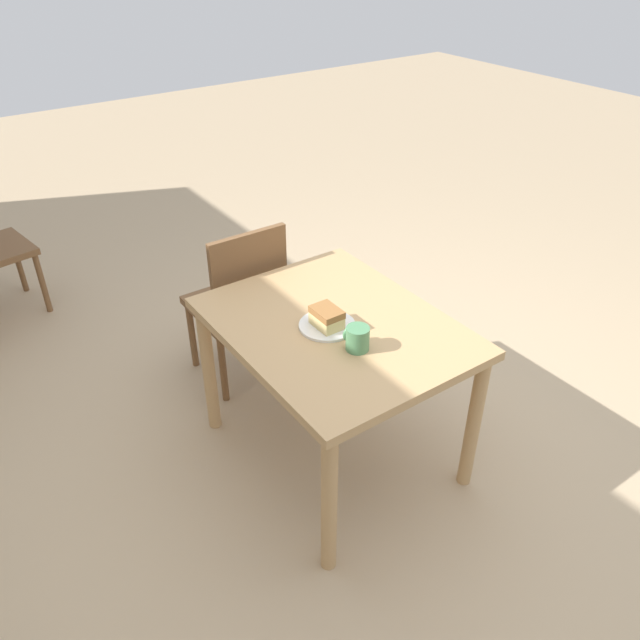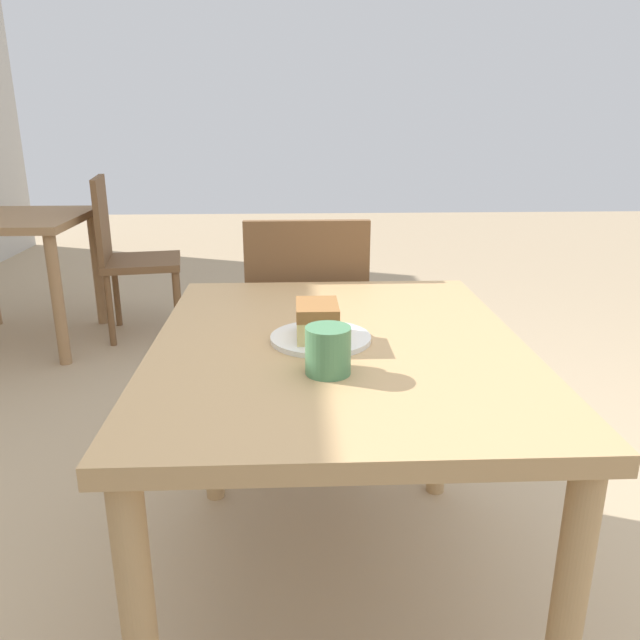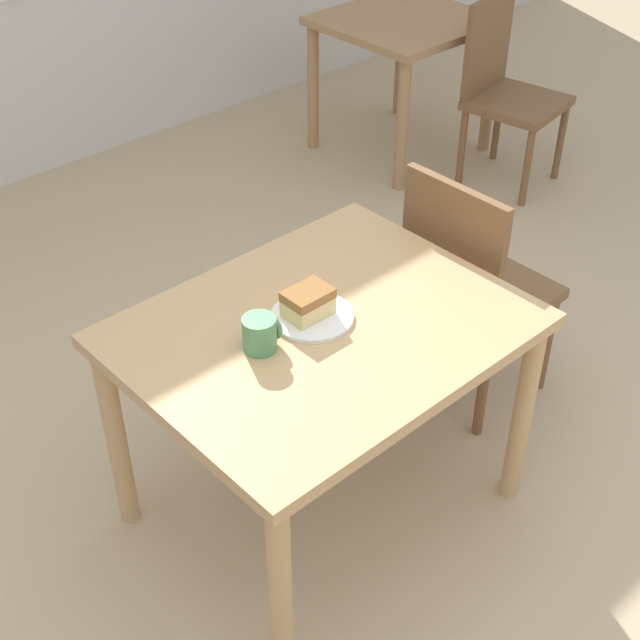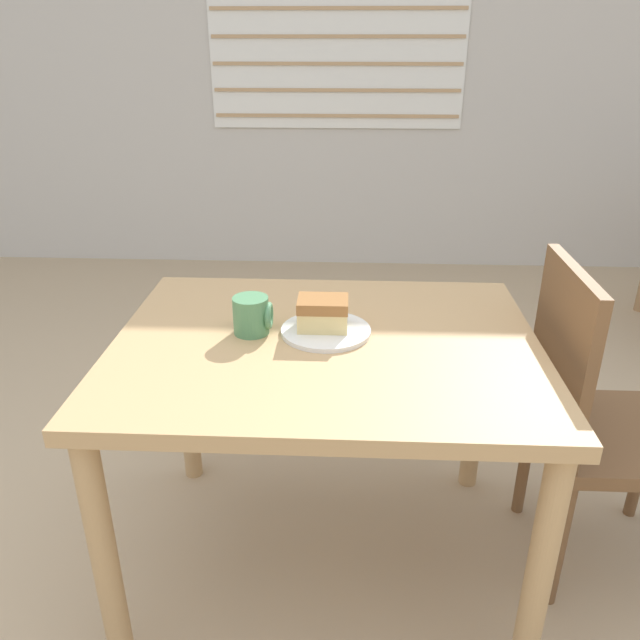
{
  "view_description": "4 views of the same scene",
  "coord_description": "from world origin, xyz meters",
  "px_view_note": "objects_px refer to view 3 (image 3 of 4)",
  "views": [
    {
      "loc": [
        -1.6,
        1.6,
        2.13
      ],
      "look_at": [
        0.07,
        0.43,
        0.79
      ],
      "focal_mm": 35.0,
      "sensor_mm": 36.0,
      "label": 1
    },
    {
      "loc": [
        -1.24,
        0.44,
        1.21
      ],
      "look_at": [
        0.08,
        0.38,
        0.78
      ],
      "focal_mm": 35.0,
      "sensor_mm": 36.0,
      "label": 2
    },
    {
      "loc": [
        -1.21,
        -1.07,
        2.19
      ],
      "look_at": [
        0.1,
        0.35,
        0.73
      ],
      "focal_mm": 50.0,
      "sensor_mm": 36.0,
      "label": 3
    },
    {
      "loc": [
        0.15,
        -1.05,
        1.42
      ],
      "look_at": [
        0.08,
        0.35,
        0.78
      ],
      "focal_mm": 35.0,
      "sensor_mm": 36.0,
      "label": 4
    }
  ],
  "objects_px": {
    "chair_near_window": "(470,285)",
    "plate": "(312,316)",
    "chair_far_corner": "(506,87)",
    "cake_slice": "(308,303)",
    "dining_table_near": "(323,352)",
    "dining_table_far": "(404,42)",
    "coffee_mug": "(261,333)"
  },
  "relations": [
    {
      "from": "dining_table_far",
      "to": "chair_near_window",
      "type": "xyz_separation_m",
      "value": [
        -1.31,
        -1.54,
        -0.1
      ]
    },
    {
      "from": "cake_slice",
      "to": "dining_table_far",
      "type": "bearing_deg",
      "value": 37.17
    },
    {
      "from": "chair_far_corner",
      "to": "plate",
      "type": "height_order",
      "value": "chair_far_corner"
    },
    {
      "from": "dining_table_far",
      "to": "coffee_mug",
      "type": "xyz_separation_m",
      "value": [
        -2.23,
        -1.57,
        0.18
      ]
    },
    {
      "from": "chair_far_corner",
      "to": "plate",
      "type": "distance_m",
      "value": 2.39
    },
    {
      "from": "dining_table_far",
      "to": "chair_far_corner",
      "type": "xyz_separation_m",
      "value": [
        0.12,
        -0.57,
        -0.1
      ]
    },
    {
      "from": "coffee_mug",
      "to": "cake_slice",
      "type": "bearing_deg",
      "value": 4.66
    },
    {
      "from": "chair_far_corner",
      "to": "cake_slice",
      "type": "bearing_deg",
      "value": -165.07
    },
    {
      "from": "coffee_mug",
      "to": "chair_far_corner",
      "type": "bearing_deg",
      "value": 23.02
    },
    {
      "from": "dining_table_far",
      "to": "chair_far_corner",
      "type": "distance_m",
      "value": 0.59
    },
    {
      "from": "chair_near_window",
      "to": "coffee_mug",
      "type": "xyz_separation_m",
      "value": [
        -0.91,
        -0.02,
        0.29
      ]
    },
    {
      "from": "dining_table_near",
      "to": "chair_near_window",
      "type": "relative_size",
      "value": 1.18
    },
    {
      "from": "cake_slice",
      "to": "coffee_mug",
      "type": "height_order",
      "value": "coffee_mug"
    },
    {
      "from": "dining_table_far",
      "to": "coffee_mug",
      "type": "bearing_deg",
      "value": -144.84
    },
    {
      "from": "chair_far_corner",
      "to": "chair_near_window",
      "type": "bearing_deg",
      "value": -155.22
    },
    {
      "from": "chair_near_window",
      "to": "dining_table_far",
      "type": "bearing_deg",
      "value": -40.32
    },
    {
      "from": "chair_near_window",
      "to": "plate",
      "type": "relative_size",
      "value": 3.93
    },
    {
      "from": "chair_near_window",
      "to": "cake_slice",
      "type": "height_order",
      "value": "chair_near_window"
    },
    {
      "from": "dining_table_near",
      "to": "chair_far_corner",
      "type": "relative_size",
      "value": 1.18
    },
    {
      "from": "cake_slice",
      "to": "coffee_mug",
      "type": "xyz_separation_m",
      "value": [
        -0.18,
        -0.01,
        -0.0
      ]
    },
    {
      "from": "chair_near_window",
      "to": "plate",
      "type": "bearing_deg",
      "value": 91.3
    },
    {
      "from": "cake_slice",
      "to": "chair_far_corner",
      "type": "bearing_deg",
      "value": 24.37
    },
    {
      "from": "cake_slice",
      "to": "dining_table_near",
      "type": "bearing_deg",
      "value": -78.5
    },
    {
      "from": "dining_table_near",
      "to": "chair_near_window",
      "type": "distance_m",
      "value": 0.74
    },
    {
      "from": "dining_table_near",
      "to": "dining_table_far",
      "type": "bearing_deg",
      "value": 38.16
    },
    {
      "from": "dining_table_near",
      "to": "chair_far_corner",
      "type": "xyz_separation_m",
      "value": [
        2.16,
        1.03,
        -0.14
      ]
    },
    {
      "from": "dining_table_near",
      "to": "cake_slice",
      "type": "relative_size",
      "value": 8.31
    },
    {
      "from": "chair_near_window",
      "to": "plate",
      "type": "distance_m",
      "value": 0.77
    },
    {
      "from": "plate",
      "to": "coffee_mug",
      "type": "relative_size",
      "value": 2.32
    },
    {
      "from": "coffee_mug",
      "to": "dining_table_near",
      "type": "bearing_deg",
      "value": -10.36
    },
    {
      "from": "chair_near_window",
      "to": "chair_far_corner",
      "type": "relative_size",
      "value": 1.0
    },
    {
      "from": "chair_near_window",
      "to": "cake_slice",
      "type": "xyz_separation_m",
      "value": [
        -0.74,
        -0.01,
        0.29
      ]
    }
  ]
}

